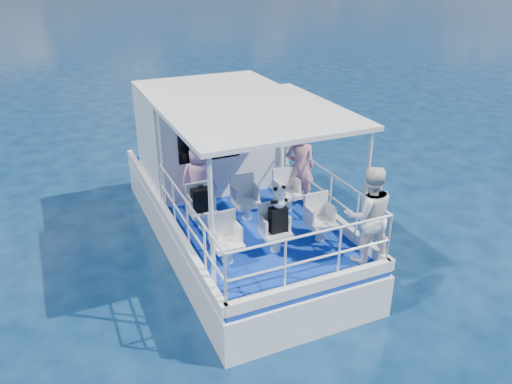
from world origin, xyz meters
The scene contains 20 objects.
ground centered at (0.00, 0.00, 0.00)m, with size 2000.00×2000.00×0.00m, color #081D3B.
hull centered at (0.00, 1.00, 0.00)m, with size 3.00×7.00×1.60m, color white.
deck centered at (0.00, 1.00, 0.85)m, with size 2.90×6.90×0.10m, color #0B2C9B.
cabin centered at (0.00, 2.30, 2.00)m, with size 2.85×2.00×2.20m, color white.
canopy centered at (0.00, -0.20, 3.14)m, with size 3.00×3.20×0.08m, color white.
canopy_posts centered at (0.00, -0.25, 2.00)m, with size 2.77×2.97×2.20m.
railings centered at (0.00, -0.58, 1.40)m, with size 2.84×3.59×1.00m, color white, non-canonical shape.
seat_port_fwd centered at (-0.90, 0.20, 1.09)m, with size 0.48×0.46×0.38m, color white.
seat_center_fwd centered at (0.00, 0.20, 1.09)m, with size 0.48×0.46×0.38m, color white.
seat_stbd_fwd centered at (0.90, 0.20, 1.09)m, with size 0.48×0.46×0.38m, color white.
seat_port_aft centered at (-0.90, -1.10, 1.09)m, with size 0.48×0.46×0.38m, color white.
seat_center_aft centered at (0.00, -1.10, 1.09)m, with size 0.48×0.46×0.38m, color white.
seat_stbd_aft centered at (0.90, -1.10, 1.09)m, with size 0.48×0.46×0.38m, color white.
passenger_port_fwd centered at (-0.73, 0.87, 1.61)m, with size 0.53×0.38×1.43m, color pink.
passenger_stbd_fwd centered at (1.25, 0.38, 1.71)m, with size 0.59×0.39×1.63m, color #C6808B.
passenger_stbd_aft centered at (1.25, -1.97, 1.75)m, with size 0.83×0.64×1.70m, color white.
backpack_port centered at (-0.93, 0.16, 1.50)m, with size 0.34×0.19×0.45m, color black.
backpack_center centered at (0.03, -1.11, 1.51)m, with size 0.30×0.17×0.45m, color black.
compact_camera centered at (-0.92, 0.18, 1.76)m, with size 0.10×0.06×0.06m, color black.
panda centered at (0.05, -1.11, 1.93)m, with size 0.25×0.21×0.39m, color white, non-canonical shape.
Camera 1 is at (-3.35, -7.80, 5.56)m, focal length 35.00 mm.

